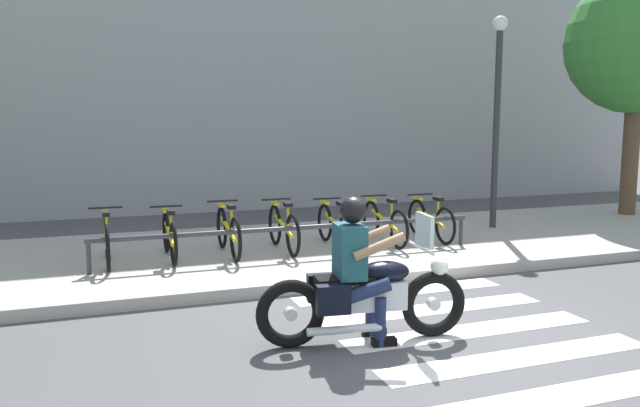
# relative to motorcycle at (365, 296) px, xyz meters

# --- Properties ---
(ground_plane) EXTENTS (48.00, 48.00, 0.00)m
(ground_plane) POSITION_rel_motorcycle_xyz_m (0.75, -0.09, -0.47)
(ground_plane) COLOR #4C4C4F
(sidewalk) EXTENTS (24.00, 4.40, 0.15)m
(sidewalk) POSITION_rel_motorcycle_xyz_m (0.75, 4.03, -0.39)
(sidewalk) COLOR #A8A399
(sidewalk) RESTS_ON ground
(crosswalk_stripe_0) EXTENTS (2.80, 0.40, 0.01)m
(crosswalk_stripe_0) POSITION_rel_motorcycle_xyz_m (1.16, -1.69, -0.47)
(crosswalk_stripe_0) COLOR white
(crosswalk_stripe_0) RESTS_ON ground
(crosswalk_stripe_1) EXTENTS (2.80, 0.40, 0.01)m
(crosswalk_stripe_1) POSITION_rel_motorcycle_xyz_m (1.16, -0.89, -0.47)
(crosswalk_stripe_1) COLOR white
(crosswalk_stripe_1) RESTS_ON ground
(crosswalk_stripe_2) EXTENTS (2.80, 0.40, 0.01)m
(crosswalk_stripe_2) POSITION_rel_motorcycle_xyz_m (1.16, -0.09, -0.47)
(crosswalk_stripe_2) COLOR white
(crosswalk_stripe_2) RESTS_ON ground
(crosswalk_stripe_3) EXTENTS (2.80, 0.40, 0.01)m
(crosswalk_stripe_3) POSITION_rel_motorcycle_xyz_m (1.16, 0.71, -0.47)
(crosswalk_stripe_3) COLOR white
(crosswalk_stripe_3) RESTS_ON ground
(crosswalk_stripe_4) EXTENTS (2.80, 0.40, 0.01)m
(crosswalk_stripe_4) POSITION_rel_motorcycle_xyz_m (1.16, 1.51, -0.47)
(crosswalk_stripe_4) COLOR white
(crosswalk_stripe_4) RESTS_ON ground
(motorcycle) EXTENTS (2.14, 0.74, 1.26)m
(motorcycle) POSITION_rel_motorcycle_xyz_m (0.00, 0.00, 0.00)
(motorcycle) COLOR black
(motorcycle) RESTS_ON ground
(rider) EXTENTS (0.68, 0.59, 1.46)m
(rider) POSITION_rel_motorcycle_xyz_m (-0.08, 0.01, 0.37)
(rider) COLOR #1E4C59
(rider) RESTS_ON ground
(bicycle_0) EXTENTS (0.48, 1.61, 0.78)m
(bicycle_0) POSITION_rel_motorcycle_xyz_m (-2.31, 3.74, 0.04)
(bicycle_0) COLOR black
(bicycle_0) RESTS_ON sidewalk
(bicycle_1) EXTENTS (0.48, 1.59, 0.76)m
(bicycle_1) POSITION_rel_motorcycle_xyz_m (-1.44, 3.74, 0.03)
(bicycle_1) COLOR black
(bicycle_1) RESTS_ON sidewalk
(bicycle_2) EXTENTS (0.48, 1.70, 0.79)m
(bicycle_2) POSITION_rel_motorcycle_xyz_m (-0.57, 3.74, 0.04)
(bicycle_2) COLOR black
(bicycle_2) RESTS_ON sidewalk
(bicycle_3) EXTENTS (0.48, 1.65, 0.79)m
(bicycle_3) POSITION_rel_motorcycle_xyz_m (0.29, 3.74, 0.04)
(bicycle_3) COLOR black
(bicycle_3) RESTS_ON sidewalk
(bicycle_4) EXTENTS (0.48, 1.62, 0.76)m
(bicycle_4) POSITION_rel_motorcycle_xyz_m (1.16, 3.74, 0.03)
(bicycle_4) COLOR black
(bicycle_4) RESTS_ON sidewalk
(bicycle_5) EXTENTS (0.48, 1.70, 0.77)m
(bicycle_5) POSITION_rel_motorcycle_xyz_m (2.03, 3.74, 0.03)
(bicycle_5) COLOR black
(bicycle_5) RESTS_ON sidewalk
(bicycle_6) EXTENTS (0.48, 1.58, 0.76)m
(bicycle_6) POSITION_rel_motorcycle_xyz_m (2.89, 3.74, 0.03)
(bicycle_6) COLOR black
(bicycle_6) RESTS_ON sidewalk
(bike_rack) EXTENTS (5.80, 0.07, 0.49)m
(bike_rack) POSITION_rel_motorcycle_xyz_m (0.29, 3.18, 0.11)
(bike_rack) COLOR #333338
(bike_rack) RESTS_ON sidewalk
(street_lamp) EXTENTS (0.28, 0.28, 4.04)m
(street_lamp) POSITION_rel_motorcycle_xyz_m (4.64, 4.43, 2.00)
(street_lamp) COLOR #2D2D33
(street_lamp) RESTS_ON ground
(tree_near_rack) EXTENTS (2.94, 2.94, 5.23)m
(tree_near_rack) POSITION_rel_motorcycle_xyz_m (8.34, 4.83, 3.26)
(tree_near_rack) COLOR brown
(tree_near_rack) RESTS_ON ground
(building_backdrop) EXTENTS (24.00, 1.20, 8.57)m
(building_backdrop) POSITION_rel_motorcycle_xyz_m (0.75, 9.73, 3.82)
(building_backdrop) COLOR #A1A1A1
(building_backdrop) RESTS_ON ground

